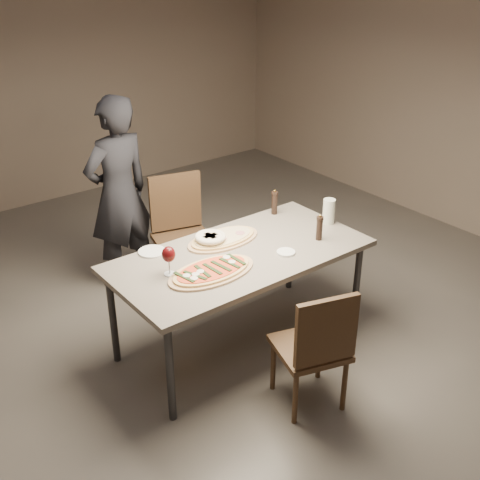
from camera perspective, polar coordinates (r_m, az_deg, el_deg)
room at (r=3.88m, az=-0.00°, el=7.28°), size 7.00×7.00×7.00m
dining_table at (r=4.17m, az=-0.00°, el=-1.93°), size 1.80×0.90×0.75m
zucchini_pizza at (r=3.89m, az=-2.72°, el=-2.96°), size 0.63×0.35×0.05m
ham_pizza at (r=4.30m, az=-1.61°, el=0.13°), size 0.57×0.32×0.04m
bread_basket at (r=4.24m, az=-2.82°, el=0.12°), size 0.22×0.22×0.08m
oil_dish at (r=4.15m, az=4.38°, el=-1.17°), size 0.13×0.13×0.01m
pepper_mill_left at (r=4.32m, az=7.54°, el=1.16°), size 0.05×0.05×0.20m
pepper_mill_right at (r=4.70m, az=3.29°, el=3.58°), size 0.05×0.05×0.20m
carafe at (r=4.59m, az=8.42°, el=2.70°), size 0.09×0.09×0.19m
wine_glass at (r=3.84m, az=-6.78°, el=-1.45°), size 0.09×0.09×0.20m
side_plate at (r=4.19m, az=-8.35°, el=-1.09°), size 0.19×0.19×0.01m
chair_near at (r=3.72m, az=7.26°, el=-9.79°), size 0.52×0.52×0.87m
chair_far at (r=5.01m, az=-5.65°, el=1.22°), size 0.56×0.56×0.97m
diner at (r=5.02m, az=-11.43°, el=4.26°), size 0.65×0.47×1.64m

